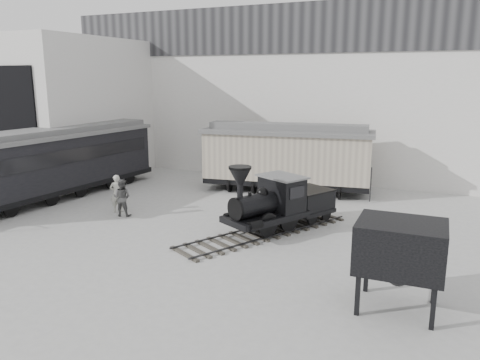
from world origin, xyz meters
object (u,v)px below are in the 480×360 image
at_px(boxcar, 287,156).
at_px(coal_hopper, 400,253).
at_px(visitor_a, 117,193).
at_px(passenger_coach, 58,162).
at_px(visitor_b, 122,198).
at_px(locomotive, 277,206).

xyz_separation_m(boxcar, coal_hopper, (7.41, -12.30, -0.38)).
relative_size(boxcar, visitor_a, 5.34).
distance_m(passenger_coach, visitor_b, 5.77).
distance_m(locomotive, boxcar, 7.32).
bearing_deg(visitor_b, coal_hopper, 148.67).
bearing_deg(coal_hopper, visitor_b, 161.07).
distance_m(locomotive, coal_hopper, 7.69).
bearing_deg(visitor_b, passenger_coach, -28.93).
bearing_deg(locomotive, visitor_a, -148.81).
bearing_deg(locomotive, coal_hopper, -15.54).
xyz_separation_m(locomotive, visitor_a, (-8.22, -0.45, -0.17)).
bearing_deg(visitor_a, boxcar, -165.72).
distance_m(visitor_a, coal_hopper, 14.62).
xyz_separation_m(boxcar, passenger_coach, (-11.16, -6.35, -0.11)).
bearing_deg(boxcar, coal_hopper, -66.87).
height_order(locomotive, visitor_a, locomotive).
height_order(boxcar, visitor_b, boxcar).
bearing_deg(coal_hopper, passenger_coach, 161.77).
bearing_deg(visitor_a, coal_hopper, 125.38).
height_order(passenger_coach, coal_hopper, passenger_coach).
bearing_deg(boxcar, locomotive, -83.10).
xyz_separation_m(locomotive, coal_hopper, (5.55, -5.29, 0.60)).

